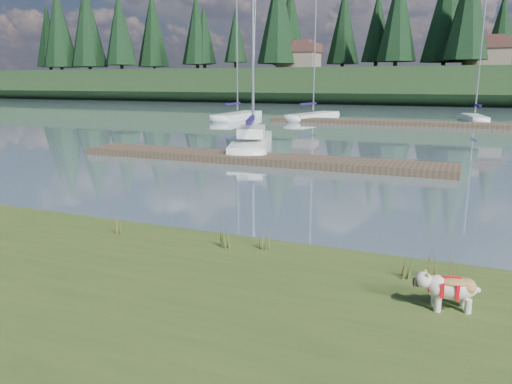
% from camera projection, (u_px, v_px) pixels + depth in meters
% --- Properties ---
extents(ground, '(200.00, 200.00, 0.00)m').
position_uv_depth(ground, '(409.00, 125.00, 38.26)').
color(ground, gray).
rests_on(ground, ground).
extents(bank, '(60.00, 9.00, 0.35)m').
position_uv_depth(bank, '(70.00, 356.00, 5.84)').
color(bank, '#3E511F').
rests_on(bank, ground).
extents(ridge, '(200.00, 20.00, 5.00)m').
position_uv_depth(ridge, '(442.00, 86.00, 76.39)').
color(ridge, '#1C3218').
rests_on(ridge, ground).
extents(bulldog, '(0.85, 0.48, 0.50)m').
position_uv_depth(bulldog, '(450.00, 287.00, 6.57)').
color(bulldog, silver).
rests_on(bulldog, bank).
extents(sailboat_main, '(4.38, 8.54, 12.23)m').
position_uv_depth(sailboat_main, '(253.00, 140.00, 25.05)').
color(sailboat_main, white).
rests_on(sailboat_main, ground).
extents(dock_near, '(16.00, 2.00, 0.30)m').
position_uv_depth(dock_near, '(255.00, 158.00, 20.85)').
color(dock_near, '#4C3D2C').
rests_on(dock_near, ground).
extents(dock_far, '(26.00, 2.20, 0.30)m').
position_uv_depth(dock_far, '(437.00, 124.00, 37.47)').
color(dock_far, '#4C3D2C').
rests_on(dock_far, ground).
extents(sailboat_bg_0, '(1.95, 8.65, 12.41)m').
position_uv_depth(sailboat_bg_0, '(241.00, 115.00, 44.75)').
color(sailboat_bg_0, white).
rests_on(sailboat_bg_0, ground).
extents(sailboat_bg_1, '(3.16, 8.30, 12.14)m').
position_uv_depth(sailboat_bg_1, '(317.00, 115.00, 44.30)').
color(sailboat_bg_1, white).
rests_on(sailboat_bg_1, ground).
extents(sailboat_bg_2, '(2.31, 6.42, 9.65)m').
position_uv_depth(sailboat_bg_2, '(473.00, 118.00, 41.40)').
color(sailboat_bg_2, white).
rests_on(sailboat_bg_2, ground).
extents(weed_0, '(0.17, 0.14, 0.71)m').
position_uv_depth(weed_0, '(224.00, 232.00, 9.02)').
color(weed_0, '#475B23').
rests_on(weed_0, bank).
extents(weed_1, '(0.17, 0.14, 0.48)m').
position_uv_depth(weed_1, '(265.00, 238.00, 8.98)').
color(weed_1, '#475B23').
rests_on(weed_1, bank).
extents(weed_2, '(0.17, 0.14, 0.58)m').
position_uv_depth(weed_2, '(430.00, 264.00, 7.58)').
color(weed_2, '#475B23').
rests_on(weed_2, bank).
extents(weed_3, '(0.17, 0.14, 0.44)m').
position_uv_depth(weed_3, '(120.00, 225.00, 9.87)').
color(weed_3, '#475B23').
rests_on(weed_3, bank).
extents(weed_4, '(0.17, 0.14, 0.38)m').
position_uv_depth(weed_4, '(407.00, 268.00, 7.66)').
color(weed_4, '#475B23').
rests_on(weed_4, bank).
extents(weed_5, '(0.17, 0.14, 0.59)m').
position_uv_depth(weed_5, '(457.00, 269.00, 7.37)').
color(weed_5, '#475B23').
rests_on(weed_5, bank).
extents(mud_lip, '(60.00, 0.50, 0.14)m').
position_uv_depth(mud_lip, '(232.00, 250.00, 9.82)').
color(mud_lip, '#33281C').
rests_on(mud_lip, ground).
extents(conifer_0, '(5.72, 5.72, 14.15)m').
position_uv_depth(conifer_0, '(120.00, 28.00, 89.61)').
color(conifer_0, '#382619').
rests_on(conifer_0, ridge).
extents(conifer_1, '(4.40, 4.40, 11.30)m').
position_uv_depth(conifer_1, '(204.00, 35.00, 87.83)').
color(conifer_1, '#382619').
rests_on(conifer_1, ridge).
extents(conifer_2, '(6.60, 6.60, 16.05)m').
position_uv_depth(conifer_2, '(278.00, 15.00, 78.96)').
color(conifer_2, '#382619').
rests_on(conifer_2, ridge).
extents(conifer_3, '(4.84, 4.84, 12.25)m').
position_uv_depth(conifer_3, '(378.00, 25.00, 77.27)').
color(conifer_3, '#382619').
rests_on(conifer_3, ridge).
extents(conifer_4, '(6.16, 6.16, 15.10)m').
position_uv_depth(conifer_4, '(469.00, 6.00, 66.65)').
color(conifer_4, '#382619').
rests_on(conifer_4, ridge).
extents(house_0, '(6.30, 5.30, 4.65)m').
position_uv_depth(house_0, '(299.00, 56.00, 80.98)').
color(house_0, gray).
rests_on(house_0, ridge).
extents(house_1, '(6.30, 5.30, 4.65)m').
position_uv_depth(house_1, '(488.00, 52.00, 71.27)').
color(house_1, gray).
rests_on(house_1, ridge).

